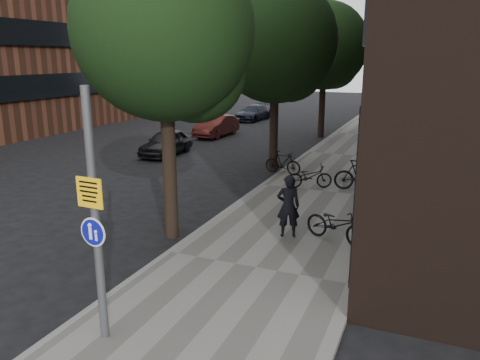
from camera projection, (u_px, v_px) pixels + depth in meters
The scene contains 15 objects.
ground at pixel (170, 354), 7.58m from camera, with size 120.00×120.00×0.00m, color black.
sidewalk at pixel (323, 192), 16.41m from camera, with size 4.50×60.00×0.12m, color slate.
curb_edge at pixel (263, 186), 17.24m from camera, with size 0.15×60.00×0.13m, color slate.
street_tree_near at pixel (170, 38), 11.37m from camera, with size 4.40×4.40×7.50m.
street_tree_mid at pixel (278, 46), 18.96m from camera, with size 5.00×5.00×7.80m.
street_tree_far at pixel (326, 49), 27.00m from camera, with size 5.00×5.00×7.80m.
signpost at pixel (95, 218), 7.33m from camera, with size 0.48×0.14×4.15m.
pedestrian at pixel (288, 206), 12.05m from camera, with size 0.60×0.39×1.65m, color black.
parked_bike_facade_near at pixel (337, 224), 11.77m from camera, with size 0.62×1.77×0.93m, color black.
parked_bike_facade_far at pixel (360, 175), 16.38m from camera, with size 0.51×1.79×1.08m, color black.
parked_bike_curb_near at pixel (309, 176), 16.68m from camera, with size 0.56×1.61×0.85m, color black.
parked_bike_curb_far at pixel (283, 163), 18.65m from camera, with size 0.44×1.57×0.94m, color black.
parked_car_near at pixel (166, 143), 22.91m from camera, with size 1.44×3.57×1.22m, color black.
parked_car_mid at pixel (217, 126), 28.32m from camera, with size 1.33×3.82×1.26m, color #511B17.
parked_car_far at pixel (253, 113), 35.55m from camera, with size 1.62×3.98×1.15m, color black.
Camera 1 is at (3.59, -5.68, 4.66)m, focal length 35.00 mm.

